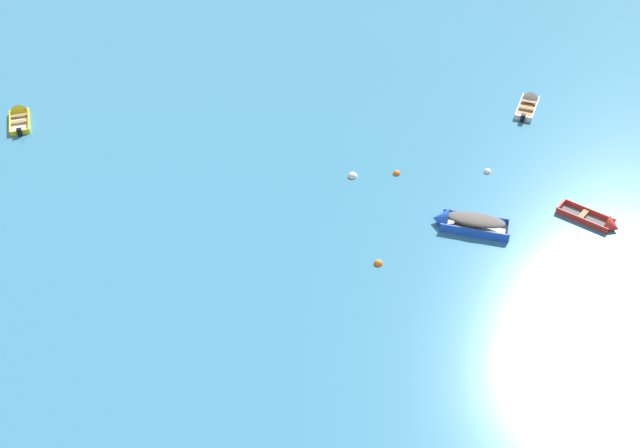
{
  "coord_description": "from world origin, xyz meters",
  "views": [
    {
      "loc": [
        -3.29,
        -3.22,
        19.94
      ],
      "look_at": [
        0.0,
        20.84,
        0.15
      ],
      "focal_mm": 40.4,
      "sensor_mm": 36.0,
      "label": 1
    }
  ],
  "objects": [
    {
      "name": "rowboat_yellow_back_row_left",
      "position": [
        -14.72,
        32.23,
        0.13
      ],
      "size": [
        1.43,
        2.93,
        0.9
      ],
      "color": "beige",
      "rests_on": "ground_plane"
    },
    {
      "name": "rowboat_red_midfield_left",
      "position": [
        12.19,
        19.3,
        0.13
      ],
      "size": [
        2.44,
        2.54,
        0.8
      ],
      "color": "#4C4C51",
      "rests_on": "ground_plane"
    },
    {
      "name": "rowboat_white_center",
      "position": [
        12.89,
        29.87,
        0.13
      ],
      "size": [
        2.18,
        2.9,
        0.84
      ],
      "color": "#99754C",
      "rests_on": "ground_plane"
    },
    {
      "name": "rowboat_blue_far_back",
      "position": [
        6.17,
        19.99,
        0.31
      ],
      "size": [
        3.48,
        2.29,
        1.04
      ],
      "color": "beige",
      "rests_on": "ground_plane"
    },
    {
      "name": "mooring_buoy_between_boats_right",
      "position": [
        2.05,
        18.13,
        0.0
      ],
      "size": [
        0.37,
        0.37,
        0.37
      ],
      "primitive_type": "sphere",
      "color": "orange",
      "rests_on": "ground_plane"
    },
    {
      "name": "mooring_buoy_far_field",
      "position": [
        2.06,
        24.37,
        0.0
      ],
      "size": [
        0.46,
        0.46,
        0.46
      ],
      "primitive_type": "sphere",
      "color": "silver",
      "rests_on": "ground_plane"
    },
    {
      "name": "mooring_buoy_trailing",
      "position": [
        4.19,
        24.3,
        0.0
      ],
      "size": [
        0.36,
        0.36,
        0.36
      ],
      "primitive_type": "sphere",
      "color": "orange",
      "rests_on": "ground_plane"
    },
    {
      "name": "mooring_buoy_central",
      "position": [
        8.56,
        23.85,
        0.0
      ],
      "size": [
        0.36,
        0.36,
        0.36
      ],
      "primitive_type": "sphere",
      "color": "silver",
      "rests_on": "ground_plane"
    }
  ]
}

